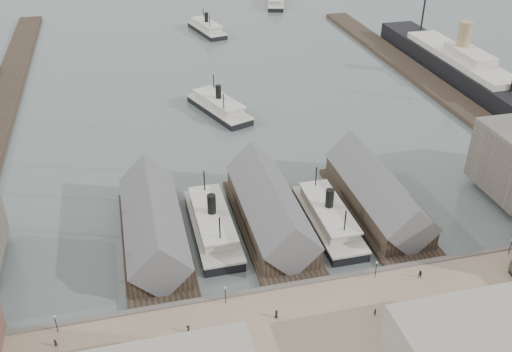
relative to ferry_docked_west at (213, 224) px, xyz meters
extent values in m
plane|color=#4E5B59|center=(13.00, -17.92, -2.48)|extent=(900.00, 900.00, 0.00)
cube|color=gray|center=(13.00, -37.92, -1.48)|extent=(180.00, 30.00, 2.00)
cube|color=#59544C|center=(13.00, -23.12, -1.33)|extent=(180.00, 1.20, 2.30)
cube|color=#2D231C|center=(-55.00, 82.08, -1.68)|extent=(10.00, 220.00, 1.60)
cube|color=#2D231C|center=(91.00, 72.08, -1.68)|extent=(10.00, 180.00, 1.60)
cube|color=#2D231C|center=(-13.00, -1.92, -1.88)|extent=(14.00, 42.00, 1.20)
cube|color=#2D231C|center=(-13.00, -0.92, 1.22)|extent=(12.00, 36.00, 5.00)
cube|color=#59595B|center=(-13.00, -0.92, 3.82)|extent=(12.60, 37.00, 12.60)
cube|color=#2D231C|center=(13.00, -1.92, -1.88)|extent=(14.00, 42.00, 1.20)
cube|color=#2D231C|center=(13.00, -0.92, 1.22)|extent=(12.00, 36.00, 5.00)
cube|color=#59595B|center=(13.00, -0.92, 3.82)|extent=(12.60, 37.00, 12.60)
cube|color=#2D231C|center=(39.00, -1.92, -1.88)|extent=(14.00, 42.00, 1.20)
cube|color=#2D231C|center=(39.00, -0.92, 1.22)|extent=(12.00, 36.00, 5.00)
cube|color=#59595B|center=(39.00, -0.92, 3.82)|extent=(12.60, 37.00, 12.60)
cube|color=gray|center=(33.00, -49.92, 4.52)|extent=(24.00, 16.00, 10.00)
cylinder|color=black|center=(-32.00, -24.92, 1.32)|extent=(0.16, 0.16, 3.60)
sphere|color=beige|center=(-32.00, -24.92, 3.22)|extent=(0.44, 0.44, 0.44)
cylinder|color=black|center=(-2.00, -24.92, 1.32)|extent=(0.16, 0.16, 3.60)
sphere|color=beige|center=(-2.00, -24.92, 3.22)|extent=(0.44, 0.44, 0.44)
cylinder|color=black|center=(28.00, -24.92, 1.32)|extent=(0.16, 0.16, 3.60)
sphere|color=beige|center=(28.00, -24.92, 3.22)|extent=(0.44, 0.44, 0.44)
cylinder|color=black|center=(58.00, -24.92, 1.32)|extent=(0.16, 0.16, 3.60)
sphere|color=beige|center=(58.00, -24.92, 3.22)|extent=(0.44, 0.44, 0.44)
cube|color=black|center=(0.00, 0.00, -1.53)|extent=(8.48, 29.69, 1.91)
cube|color=beige|center=(0.00, 0.00, -0.15)|extent=(8.91, 29.69, 0.53)
cube|color=beige|center=(0.00, 0.00, 1.33)|extent=(6.89, 21.20, 2.33)
cube|color=beige|center=(0.00, 0.00, 2.82)|extent=(7.42, 23.32, 0.42)
cylinder|color=black|center=(0.00, 0.00, 5.15)|extent=(1.91, 1.91, 4.77)
cylinder|color=black|center=(0.00, 9.54, 4.94)|extent=(0.32, 0.32, 6.36)
cylinder|color=black|center=(0.00, -9.54, 4.94)|extent=(0.32, 0.32, 6.36)
cube|color=black|center=(26.00, -3.68, -1.56)|extent=(8.22, 28.77, 1.85)
cube|color=beige|center=(26.00, -3.68, -0.22)|extent=(8.63, 28.77, 0.51)
cube|color=beige|center=(26.00, -3.68, 1.21)|extent=(6.68, 20.55, 2.26)
cube|color=beige|center=(26.00, -3.68, 2.65)|extent=(7.19, 22.61, 0.41)
cylinder|color=black|center=(26.00, -3.68, 4.91)|extent=(1.85, 1.85, 4.62)
cylinder|color=black|center=(26.00, 5.57, 4.71)|extent=(0.31, 0.31, 6.17)
cylinder|color=black|center=(26.00, -12.93, 4.71)|extent=(0.31, 0.31, 6.17)
cube|color=black|center=(13.45, 63.27, -1.58)|extent=(17.33, 29.04, 1.80)
cube|color=beige|center=(13.45, 63.27, -0.28)|extent=(17.70, 29.18, 0.50)
cube|color=beige|center=(13.45, 63.27, 1.12)|extent=(13.11, 21.02, 2.20)
cube|color=beige|center=(13.45, 63.27, 2.52)|extent=(14.29, 23.07, 0.40)
cylinder|color=black|center=(13.45, 63.27, 4.72)|extent=(1.80, 1.80, 4.50)
cylinder|color=black|center=(13.45, 72.28, 4.52)|extent=(0.30, 0.30, 6.00)
cylinder|color=black|center=(13.45, 54.27, 4.52)|extent=(0.30, 0.30, 6.00)
cube|color=black|center=(24.43, 150.41, -1.61)|extent=(14.11, 28.15, 1.74)
cube|color=beige|center=(24.43, 150.41, -0.36)|extent=(14.49, 28.25, 0.48)
cube|color=beige|center=(24.43, 150.41, 1.00)|extent=(10.82, 20.29, 2.13)
cube|color=beige|center=(24.43, 150.41, 2.35)|extent=(11.76, 22.29, 0.39)
cylinder|color=black|center=(24.43, 150.41, 4.48)|extent=(1.74, 1.74, 4.35)
cylinder|color=black|center=(24.43, 159.12, 4.29)|extent=(0.29, 0.29, 5.80)
cylinder|color=black|center=(24.43, 141.71, 4.29)|extent=(0.29, 0.29, 5.80)
cube|color=black|center=(67.65, 189.18, -1.62)|extent=(14.70, 28.06, 1.73)
cube|color=beige|center=(67.65, 189.18, -0.36)|extent=(15.07, 28.17, 0.48)
cube|color=black|center=(105.00, 73.57, 0.76)|extent=(14.06, 102.77, 6.49)
cube|color=beige|center=(105.00, 73.57, 5.09)|extent=(11.90, 59.50, 2.16)
cube|color=beige|center=(105.00, 68.16, 7.79)|extent=(8.65, 21.64, 3.25)
cylinder|color=tan|center=(105.00, 73.57, 12.66)|extent=(4.76, 4.76, 10.82)
imported|color=black|center=(30.70, -36.27, 0.28)|extent=(1.78, 1.90, 1.52)
cube|color=#3F2D21|center=(28.30, -35.25, 0.42)|extent=(2.98, 2.40, 0.25)
cylinder|color=black|center=(28.03, -35.90, 0.07)|extent=(1.04, 0.50, 1.10)
cylinder|color=black|center=(28.58, -34.61, 0.07)|extent=(1.04, 0.50, 1.10)
imported|color=black|center=(-32.13, -28.35, 0.39)|extent=(0.64, 0.47, 1.75)
imported|color=black|center=(-9.81, -30.59, 0.35)|extent=(1.19, 1.22, 1.68)
imported|color=black|center=(6.13, -30.77, 0.38)|extent=(0.74, 0.95, 1.72)
imported|color=black|center=(23.60, -34.59, 0.31)|extent=(0.49, 0.63, 1.59)
imported|color=black|center=(36.48, -27.17, 0.39)|extent=(0.93, 1.03, 1.74)
imported|color=black|center=(40.52, -39.14, 0.34)|extent=(0.87, 1.19, 1.65)
camera|label=1|loc=(-15.55, -102.92, 74.31)|focal=40.00mm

